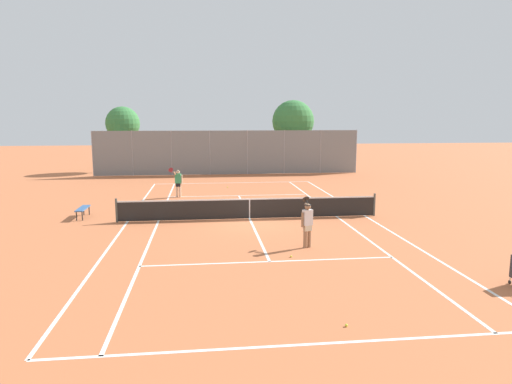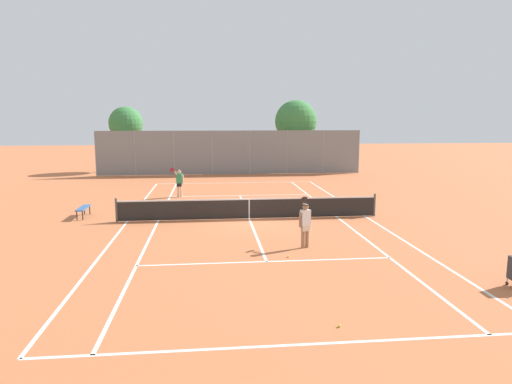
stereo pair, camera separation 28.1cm
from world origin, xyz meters
TOP-DOWN VIEW (x-y plane):
  - ground_plane at (0.00, 0.00)m, footprint 120.00×120.00m
  - court_line_markings at (0.00, 0.00)m, footprint 11.10×23.90m
  - tennis_net at (0.00, 0.00)m, footprint 12.00×0.10m
  - player_near_side at (1.57, -4.91)m, footprint 0.46×0.88m
  - player_far_left at (-3.56, 6.31)m, footprint 0.79×0.71m
  - loose_tennis_ball_0 at (0.78, -6.03)m, footprint 0.07×0.07m
  - loose_tennis_ball_1 at (-4.64, 4.16)m, footprint 0.07×0.07m
  - loose_tennis_ball_2 at (-0.50, 9.62)m, footprint 0.07×0.07m
  - loose_tennis_ball_3 at (-0.79, 4.71)m, footprint 0.07×0.07m
  - loose_tennis_ball_4 at (1.02, -11.21)m, footprint 0.07×0.07m
  - courtside_bench at (-7.69, 1.15)m, footprint 0.36×1.50m
  - back_fence at (0.00, 16.87)m, footprint 21.63×0.08m
  - tree_behind_left at (-8.92, 20.23)m, footprint 2.91×2.91m
  - tree_behind_right at (5.91, 19.35)m, footprint 3.67×3.67m

SIDE VIEW (x-z plane):
  - ground_plane at x=0.00m, z-range 0.00..0.00m
  - court_line_markings at x=0.00m, z-range 0.00..0.01m
  - loose_tennis_ball_0 at x=0.78m, z-range 0.00..0.07m
  - loose_tennis_ball_1 at x=-4.64m, z-range 0.00..0.07m
  - loose_tennis_ball_2 at x=-0.50m, z-range 0.00..0.07m
  - loose_tennis_ball_3 at x=-0.79m, z-range 0.00..0.07m
  - loose_tennis_ball_4 at x=1.02m, z-range 0.00..0.07m
  - courtside_bench at x=-7.69m, z-range 0.18..0.64m
  - tennis_net at x=0.00m, z-range -0.03..1.04m
  - player_near_side at x=1.57m, z-range 0.04..1.81m
  - player_far_left at x=-3.56m, z-range 0.04..1.81m
  - back_fence at x=0.00m, z-range 0.00..3.61m
  - tree_behind_left at x=-8.92m, z-range 1.21..6.79m
  - tree_behind_right at x=5.91m, z-range 1.13..7.28m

